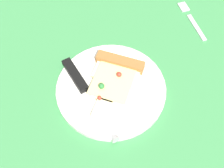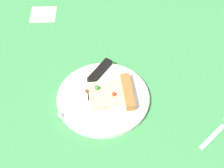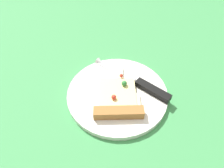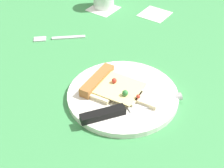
{
  "view_description": "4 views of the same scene",
  "coord_description": "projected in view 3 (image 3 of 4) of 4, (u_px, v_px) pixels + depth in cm",
  "views": [
    {
      "loc": [
        19.3,
        -35.48,
        59.76
      ],
      "look_at": [
        4.42,
        -2.61,
        2.41
      ],
      "focal_mm": 46.3,
      "sensor_mm": 36.0,
      "label": 1
    },
    {
      "loc": [
        61.8,
        -2.19,
        74.57
      ],
      "look_at": [
        2.08,
        -0.41,
        4.04
      ],
      "focal_mm": 52.91,
      "sensor_mm": 36.0,
      "label": 2
    },
    {
      "loc": [
        2.84,
        36.36,
        49.02
      ],
      "look_at": [
        5.87,
        -4.61,
        2.91
      ],
      "focal_mm": 38.07,
      "sensor_mm": 36.0,
      "label": 3
    },
    {
      "loc": [
        -46.37,
        -35.41,
        52.68
      ],
      "look_at": [
        4.14,
        -0.02,
        2.89
      ],
      "focal_mm": 54.03,
      "sensor_mm": 36.0,
      "label": 4
    }
  ],
  "objects": [
    {
      "name": "knife",
      "position": [
        138.0,
        83.0,
        0.63
      ],
      "size": [
        20.95,
        15.35,
        2.45
      ],
      "rotation": [
        0.0,
        0.0,
        4.11
      ],
      "color": "silver",
      "rests_on": "plate"
    },
    {
      "name": "plate",
      "position": [
        117.0,
        95.0,
        0.62
      ],
      "size": [
        26.17,
        26.17,
        1.39
      ],
      "primitive_type": "cylinder",
      "color": "white",
      "rests_on": "ground_plane"
    },
    {
      "name": "ground_plane",
      "position": [
        133.0,
        110.0,
        0.62
      ],
      "size": [
        156.48,
        156.48,
        3.0
      ],
      "color": "#3D8C4C",
      "rests_on": "ground"
    },
    {
      "name": "pizza_slice",
      "position": [
        118.0,
        99.0,
        0.59
      ],
      "size": [
        12.2,
        18.09,
        2.7
      ],
      "rotation": [
        0.0,
        0.0,
        3.24
      ],
      "color": "beige",
      "rests_on": "plate"
    }
  ]
}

